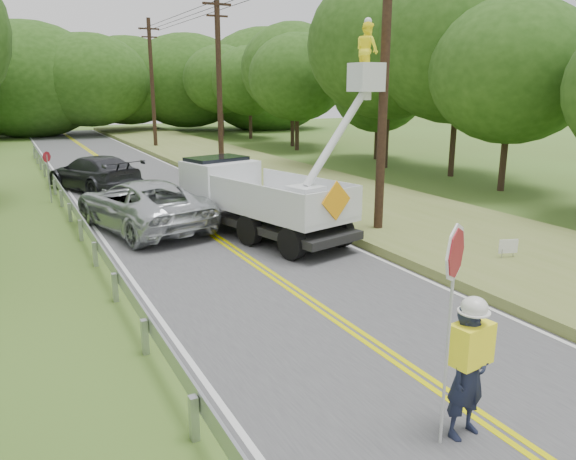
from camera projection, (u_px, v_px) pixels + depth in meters
name	position (u px, v px, depth m)	size (l,w,h in m)	color
ground	(457.00, 402.00, 9.01)	(140.00, 140.00, 0.00)	#4A6023
road	(192.00, 221.00, 21.05)	(7.20, 96.00, 0.03)	#444446
guardrail	(75.00, 213.00, 19.91)	(0.18, 48.00, 0.77)	#A2A5AB
utility_poles	(274.00, 79.00, 24.53)	(1.60, 43.30, 10.00)	black
tall_grass_verge	(349.00, 200.00, 24.16)	(7.00, 96.00, 0.30)	olive
treeline_right	(381.00, 64.00, 34.36)	(11.12, 55.30, 11.72)	#332319
treeline_horizon	(70.00, 80.00, 56.31)	(57.02, 15.11, 11.95)	#214512
flagger	(469.00, 363.00, 7.87)	(1.20, 0.57, 3.25)	#191E33
bucket_truck	(253.00, 188.00, 19.15)	(5.20, 7.36, 6.85)	black
suv_silver	(142.00, 204.00, 19.59)	(2.95, 6.39, 1.78)	silver
suv_darkgrey	(94.00, 173.00, 26.92)	(2.37, 5.84, 1.69)	#313238
stop_sign_permanent	(48.00, 170.00, 23.90)	(0.36, 0.36, 2.26)	#A2A5AB
yard_sign	(508.00, 247.00, 15.53)	(0.55, 0.21, 0.82)	white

